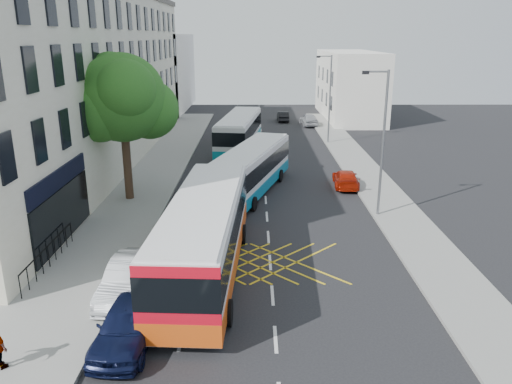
{
  "coord_description": "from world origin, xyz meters",
  "views": [
    {
      "loc": [
        -0.71,
        -14.63,
        9.86
      ],
      "look_at": [
        -0.63,
        9.68,
        2.2
      ],
      "focal_mm": 35.0,
      "sensor_mm": 36.0,
      "label": 1
    }
  ],
  "objects_px": {
    "parked_car_silver": "(130,278)",
    "bus_near": "(205,235)",
    "street_tree": "(122,99)",
    "lamp_far": "(329,95)",
    "distant_car_grey": "(244,125)",
    "red_hatchback": "(346,178)",
    "distant_car_silver": "(309,120)",
    "bus_far": "(239,132)",
    "distant_car_dark": "(283,116)",
    "bus_mid": "(252,169)",
    "parked_car_blue": "(128,323)",
    "lamp_near": "(382,137)"
  },
  "relations": [
    {
      "from": "parked_car_silver",
      "to": "bus_far",
      "type": "bearing_deg",
      "value": 86.17
    },
    {
      "from": "bus_near",
      "to": "parked_car_blue",
      "type": "height_order",
      "value": "bus_near"
    },
    {
      "from": "lamp_near",
      "to": "bus_far",
      "type": "distance_m",
      "value": 19.16
    },
    {
      "from": "distant_car_grey",
      "to": "distant_car_silver",
      "type": "relative_size",
      "value": 1.16
    },
    {
      "from": "bus_far",
      "to": "street_tree",
      "type": "bearing_deg",
      "value": -107.61
    },
    {
      "from": "street_tree",
      "to": "red_hatchback",
      "type": "height_order",
      "value": "street_tree"
    },
    {
      "from": "bus_mid",
      "to": "red_hatchback",
      "type": "bearing_deg",
      "value": 27.59
    },
    {
      "from": "parked_car_blue",
      "to": "distant_car_grey",
      "type": "height_order",
      "value": "parked_car_blue"
    },
    {
      "from": "street_tree",
      "to": "lamp_far",
      "type": "relative_size",
      "value": 1.1
    },
    {
      "from": "distant_car_dark",
      "to": "distant_car_grey",
      "type": "bearing_deg",
      "value": 53.43
    },
    {
      "from": "red_hatchback",
      "to": "distant_car_silver",
      "type": "relative_size",
      "value": 0.96
    },
    {
      "from": "parked_car_blue",
      "to": "parked_car_silver",
      "type": "xyz_separation_m",
      "value": [
        -0.7,
        3.21,
        0.01
      ]
    },
    {
      "from": "street_tree",
      "to": "bus_mid",
      "type": "height_order",
      "value": "street_tree"
    },
    {
      "from": "street_tree",
      "to": "distant_car_silver",
      "type": "relative_size",
      "value": 2.16
    },
    {
      "from": "lamp_far",
      "to": "parked_car_silver",
      "type": "bearing_deg",
      "value": -112.16
    },
    {
      "from": "lamp_far",
      "to": "parked_car_silver",
      "type": "relative_size",
      "value": 1.76
    },
    {
      "from": "bus_near",
      "to": "distant_car_grey",
      "type": "height_order",
      "value": "bus_near"
    },
    {
      "from": "red_hatchback",
      "to": "distant_car_dark",
      "type": "bearing_deg",
      "value": -79.76
    },
    {
      "from": "bus_near",
      "to": "distant_car_silver",
      "type": "bearing_deg",
      "value": 80.09
    },
    {
      "from": "bus_near",
      "to": "parked_car_blue",
      "type": "relative_size",
      "value": 2.8
    },
    {
      "from": "lamp_far",
      "to": "distant_car_dark",
      "type": "height_order",
      "value": "lamp_far"
    },
    {
      "from": "parked_car_silver",
      "to": "red_hatchback",
      "type": "height_order",
      "value": "parked_car_silver"
    },
    {
      "from": "bus_near",
      "to": "lamp_near",
      "type": "bearing_deg",
      "value": 40.82
    },
    {
      "from": "parked_car_silver",
      "to": "red_hatchback",
      "type": "bearing_deg",
      "value": 57.21
    },
    {
      "from": "distant_car_dark",
      "to": "lamp_near",
      "type": "bearing_deg",
      "value": 94.24
    },
    {
      "from": "street_tree",
      "to": "parked_car_silver",
      "type": "relative_size",
      "value": 1.94
    },
    {
      "from": "distant_car_silver",
      "to": "distant_car_dark",
      "type": "bearing_deg",
      "value": -52.84
    },
    {
      "from": "bus_far",
      "to": "distant_car_dark",
      "type": "height_order",
      "value": "bus_far"
    },
    {
      "from": "lamp_far",
      "to": "red_hatchback",
      "type": "distance_m",
      "value": 14.68
    },
    {
      "from": "lamp_far",
      "to": "bus_near",
      "type": "xyz_separation_m",
      "value": [
        -9.02,
        -27.06,
        -2.83
      ]
    },
    {
      "from": "street_tree",
      "to": "parked_car_blue",
      "type": "distance_m",
      "value": 16.52
    },
    {
      "from": "bus_far",
      "to": "parked_car_blue",
      "type": "bearing_deg",
      "value": -88.53
    },
    {
      "from": "distant_car_silver",
      "to": "distant_car_grey",
      "type": "bearing_deg",
      "value": 20.14
    },
    {
      "from": "bus_far",
      "to": "parked_car_silver",
      "type": "height_order",
      "value": "bus_far"
    },
    {
      "from": "parked_car_silver",
      "to": "red_hatchback",
      "type": "relative_size",
      "value": 1.16
    },
    {
      "from": "bus_far",
      "to": "distant_car_dark",
      "type": "bearing_deg",
      "value": 80.47
    },
    {
      "from": "street_tree",
      "to": "distant_car_dark",
      "type": "height_order",
      "value": "street_tree"
    },
    {
      "from": "lamp_far",
      "to": "parked_car_silver",
      "type": "height_order",
      "value": "lamp_far"
    },
    {
      "from": "bus_mid",
      "to": "parked_car_blue",
      "type": "bearing_deg",
      "value": -86.42
    },
    {
      "from": "street_tree",
      "to": "bus_mid",
      "type": "xyz_separation_m",
      "value": [
        7.61,
        1.74,
        -4.72
      ]
    },
    {
      "from": "parked_car_silver",
      "to": "lamp_far",
      "type": "bearing_deg",
      "value": 71.79
    },
    {
      "from": "street_tree",
      "to": "parked_car_silver",
      "type": "height_order",
      "value": "street_tree"
    },
    {
      "from": "bus_far",
      "to": "parked_car_silver",
      "type": "relative_size",
      "value": 2.53
    },
    {
      "from": "lamp_far",
      "to": "bus_mid",
      "type": "xyz_separation_m",
      "value": [
        -7.09,
        -15.3,
        -3.05
      ]
    },
    {
      "from": "lamp_far",
      "to": "bus_near",
      "type": "bearing_deg",
      "value": -108.44
    },
    {
      "from": "lamp_far",
      "to": "distant_car_silver",
      "type": "bearing_deg",
      "value": 94.01
    },
    {
      "from": "lamp_near",
      "to": "distant_car_dark",
      "type": "xyz_separation_m",
      "value": [
        -3.5,
        32.97,
        -4.03
      ]
    },
    {
      "from": "bus_far",
      "to": "distant_car_dark",
      "type": "xyz_separation_m",
      "value": [
        4.74,
        15.92,
        -1.08
      ]
    },
    {
      "from": "lamp_far",
      "to": "distant_car_grey",
      "type": "bearing_deg",
      "value": 141.57
    },
    {
      "from": "parked_car_silver",
      "to": "bus_near",
      "type": "bearing_deg",
      "value": 38.33
    }
  ]
}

